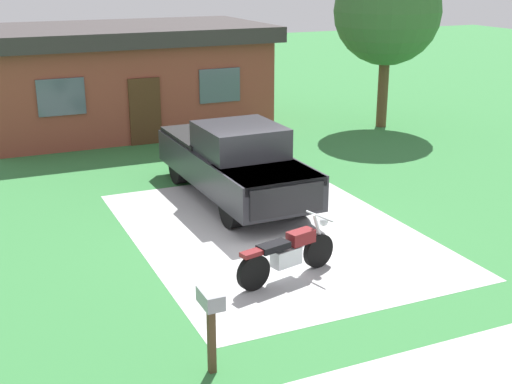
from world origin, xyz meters
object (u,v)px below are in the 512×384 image
pickup_truck (233,160)px  shade_tree (387,12)px  motorcycle (288,254)px  mailbox (211,309)px  neighbor_house (124,76)px

pickup_truck → shade_tree: shade_tree is taller
pickup_truck → shade_tree: bearing=33.3°
shade_tree → motorcycle: bearing=-131.3°
mailbox → shade_tree: (10.86, 12.00, 2.95)m
mailbox → motorcycle: bearing=44.7°
pickup_truck → neighbor_house: size_ratio=0.59×
mailbox → pickup_truck: bearing=65.6°
motorcycle → mailbox: bearing=-135.3°
mailbox → shade_tree: 16.45m
pickup_truck → mailbox: bearing=-114.4°
motorcycle → shade_tree: 13.36m
shade_tree → neighbor_house: 9.18m
pickup_truck → mailbox: pickup_truck is taller
pickup_truck → neighbor_house: bearing=93.6°
motorcycle → pickup_truck: pickup_truck is taller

